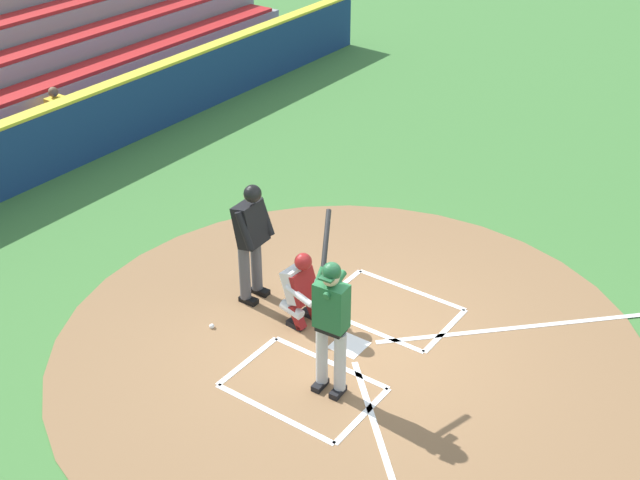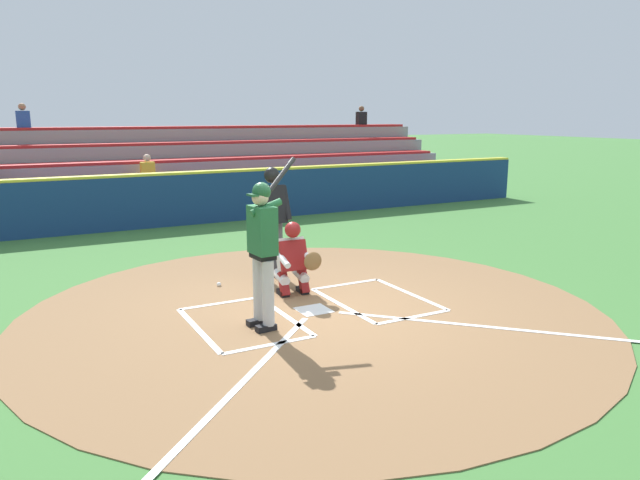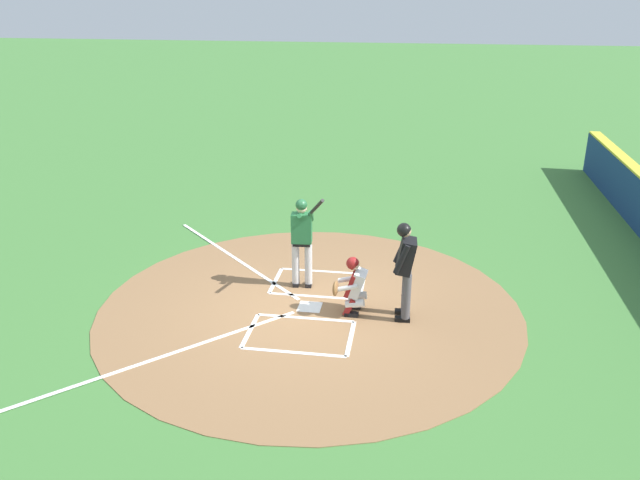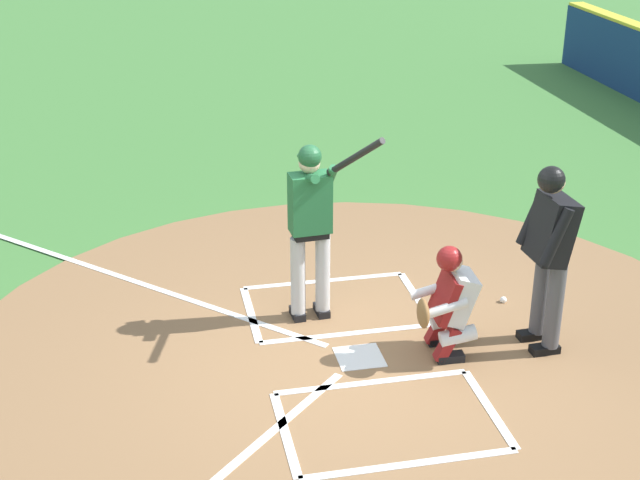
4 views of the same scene
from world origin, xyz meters
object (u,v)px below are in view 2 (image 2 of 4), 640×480
batter (263,244)px  baseball (219,284)px  plate_umpire (271,216)px  catcher (293,257)px

batter → baseball: bearing=-92.5°
plate_umpire → catcher: bearing=86.9°
catcher → baseball: catcher is taller
batter → baseball: batter is taller
batter → plate_umpire: (-1.00, -2.06, -0.02)m
plate_umpire → baseball: 1.39m
plate_umpire → batter: bearing=64.0°
batter → catcher: size_ratio=1.88×
batter → catcher: (-0.95, -1.12, -0.51)m
catcher → plate_umpire: (-0.05, -0.94, 0.49)m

